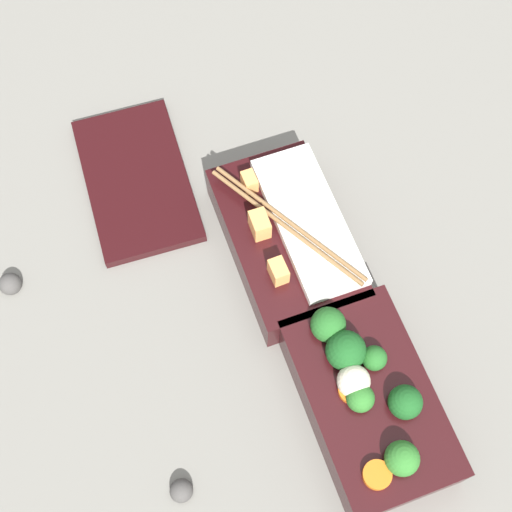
% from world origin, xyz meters
% --- Properties ---
extents(ground_plane, '(3.00, 3.00, 0.00)m').
position_xyz_m(ground_plane, '(0.00, 0.00, 0.00)').
color(ground_plane, slate).
extents(bento_tray_vegetable, '(0.21, 0.12, 0.08)m').
position_xyz_m(bento_tray_vegetable, '(-0.10, 0.00, 0.03)').
color(bento_tray_vegetable, black).
rests_on(bento_tray_vegetable, ground_plane).
extents(bento_tray_rice, '(0.21, 0.12, 0.08)m').
position_xyz_m(bento_tray_rice, '(0.10, 0.01, 0.03)').
color(bento_tray_rice, black).
rests_on(bento_tray_rice, ground_plane).
extents(bento_lid, '(0.21, 0.13, 0.01)m').
position_xyz_m(bento_lid, '(0.25, 0.15, 0.01)').
color(bento_lid, black).
rests_on(bento_lid, ground_plane).
extents(pebble_0, '(0.03, 0.03, 0.03)m').
position_xyz_m(pebble_0, '(0.17, 0.33, 0.01)').
color(pebble_0, '#474442').
rests_on(pebble_0, ground_plane).
extents(pebble_1, '(0.02, 0.02, 0.02)m').
position_xyz_m(pebble_1, '(-0.12, 0.21, 0.01)').
color(pebble_1, '#474442').
rests_on(pebble_1, ground_plane).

